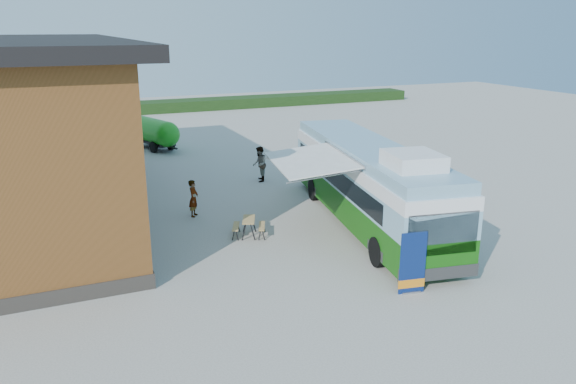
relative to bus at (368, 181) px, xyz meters
name	(u,v)px	position (x,y,z in m)	size (l,w,h in m)	color
ground	(336,256)	(-2.82, -2.57, -1.87)	(100.00, 100.00, 0.00)	#BCB7AD
barn	(12,133)	(-13.32, 7.43, 1.72)	(9.60, 21.20, 7.50)	brown
hedge	(230,103)	(5.18, 35.43, -1.37)	(40.00, 3.00, 1.00)	#264419
bus	(368,181)	(0.00, 0.00, 0.00)	(4.78, 13.00, 3.91)	#186811
awning	(315,164)	(-2.46, -0.07, 0.97)	(3.60, 5.03, 0.55)	white
banner	(412,269)	(-2.02, -6.06, -1.05)	(0.87, 0.28, 2.01)	navy
picnic_table	(249,223)	(-5.02, 0.59, -1.33)	(1.58, 1.50, 0.71)	tan
person_a	(194,198)	(-6.41, 3.84, -1.05)	(0.59, 0.39, 1.63)	#999999
person_b	(260,164)	(-1.78, 8.06, -0.93)	(0.92, 0.71, 1.88)	#999999
slurry_tanker	(153,131)	(-5.47, 18.64, -0.68)	(2.86, 5.34, 2.06)	#1E9A1C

